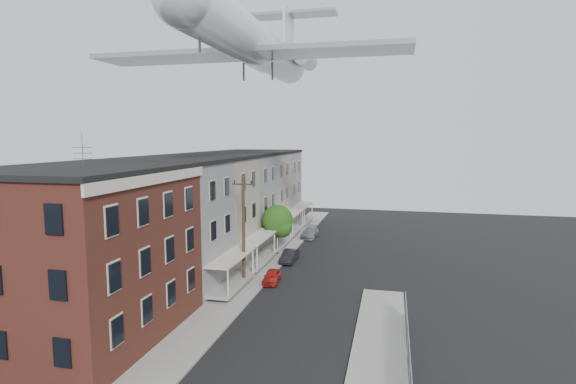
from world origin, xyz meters
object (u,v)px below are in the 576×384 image
object	(u,v)px
car_mid	(289,256)
car_far	(310,233)
street_tree	(278,222)
airplane	(256,45)
utility_pole	(243,229)
car_near	(272,276)

from	to	relation	value
car_mid	car_far	world-z (taller)	car_far
street_tree	car_mid	xyz separation A→B (m)	(1.67, -2.22, -2.87)
car_far	airplane	size ratio (longest dim) A/B	0.14
car_mid	car_far	distance (m)	11.00
utility_pole	car_far	bearing A→B (deg)	83.90
car_near	car_mid	world-z (taller)	car_mid
utility_pole	car_mid	xyz separation A→B (m)	(2.00, 7.70, -4.09)
street_tree	car_mid	bearing A→B (deg)	-53.04
utility_pole	airplane	distance (m)	16.09
street_tree	airplane	bearing A→B (deg)	-97.72
utility_pole	car_far	xyz separation A→B (m)	(2.00, 18.70, -4.07)
utility_pole	street_tree	distance (m)	10.00
car_far	airplane	world-z (taller)	airplane
street_tree	car_near	xyz separation A→B (m)	(1.67, -8.67, -2.92)
utility_pole	car_near	bearing A→B (deg)	32.05
airplane	utility_pole	bearing A→B (deg)	-86.05
utility_pole	street_tree	size ratio (longest dim) A/B	1.73
car_near	street_tree	bearing A→B (deg)	96.05
utility_pole	car_near	world-z (taller)	utility_pole
utility_pole	street_tree	xyz separation A→B (m)	(0.33, 9.92, -1.22)
utility_pole	car_mid	distance (m)	8.95
car_near	airplane	distance (m)	19.93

